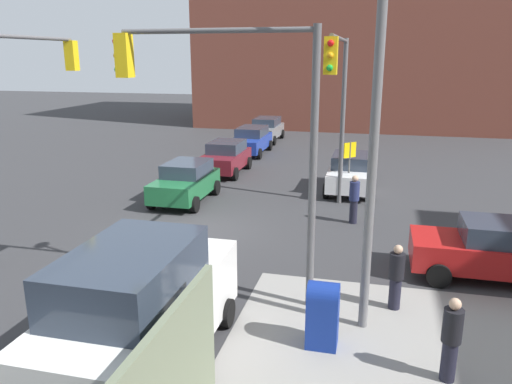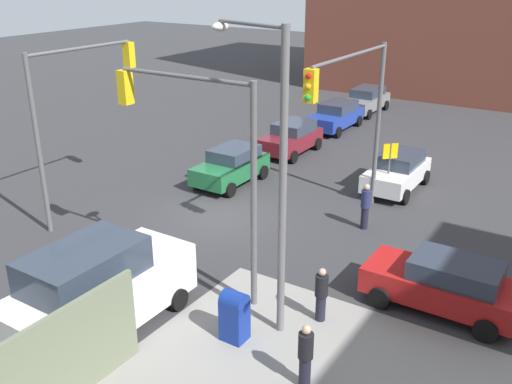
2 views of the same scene
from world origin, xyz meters
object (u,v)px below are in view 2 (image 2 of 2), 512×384
Objects in this scene: street_lamp_corner at (273,162)px; pedestrian_crossing at (321,294)px; coupe_gray at (366,100)px; mailbox_blue at (234,314)px; coupe_green at (231,165)px; traffic_signal_se_corner at (77,99)px; sedan_maroon at (291,137)px; sedan_red at (445,283)px; traffic_signal_nw_corner at (355,103)px; pedestrian_waiting at (365,206)px; traffic_signal_ne_corner at (199,143)px; van_white_delivery at (98,290)px; coupe_white at (397,171)px; sedan_blue at (336,115)px; pedestrian_walking_north at (305,355)px.

street_lamp_corner is 4.94× the size of pedestrian_crossing.
coupe_gray is (-24.01, -7.25, -3.86)m from street_lamp_corner.
mailbox_blue is 11.57m from coupe_green.
mailbox_blue is 0.88× the size of pedestrian_crossing.
traffic_signal_se_corner is at bearing -7.14° from coupe_gray.
sedan_maroon reaches higher than mailbox_blue.
coupe_gray is 23.48m from sedan_red.
traffic_signal_nw_corner reaches higher than pedestrian_waiting.
traffic_signal_ne_corner is 1.69× the size of coupe_green.
van_white_delivery is at bearing -52.87° from street_lamp_corner.
mailbox_blue is 0.26× the size of van_white_delivery.
mailbox_blue is 12.74m from coupe_white.
sedan_blue is (4.90, 0.14, -0.00)m from coupe_gray.
sedan_maroon is at bearing 27.90° from pedestrian_walking_north.
traffic_signal_nw_corner is 7.22m from sedan_red.
sedan_maroon is (-13.65, -7.07, -3.86)m from street_lamp_corner.
coupe_green is at bearing -114.90° from sedan_red.
mailbox_blue is 0.81× the size of pedestrian_waiting.
traffic_signal_se_corner is 1.00× the size of traffic_signal_ne_corner.
sedan_maroon is at bearing -133.85° from sedan_red.
pedestrian_walking_north is (4.97, -1.79, 0.02)m from sedan_red.
street_lamp_corner is 25.37m from coupe_gray.
coupe_white is (7.47, 6.47, -0.00)m from sedan_blue.
street_lamp_corner is (0.59, 2.77, 0.11)m from traffic_signal_ne_corner.
traffic_signal_se_corner is 1.69× the size of coupe_green.
street_lamp_corner is at bearing 20.44° from sedan_blue.
sedan_maroon is at bearing -168.21° from van_white_delivery.
coupe_green is 0.87× the size of coupe_gray.
traffic_signal_se_corner is 10.87m from mailbox_blue.
traffic_signal_ne_corner is 3.68× the size of pedestrian_waiting.
street_lamp_corner reaches higher than pedestrian_waiting.
traffic_signal_se_corner reaches higher than pedestrian_crossing.
traffic_signal_ne_corner is at bearing 10.84° from coupe_gray.
coupe_green is (-5.80, 2.79, -3.77)m from traffic_signal_se_corner.
sedan_maroon is (-11.13, 2.87, -3.77)m from traffic_signal_se_corner.
coupe_gray is 2.74× the size of pedestrian_crossing.
pedestrian_walking_north is at bearing 18.35° from pedestrian_waiting.
sedan_blue is 9.88m from coupe_white.
van_white_delivery reaches higher than coupe_white.
traffic_signal_ne_corner is 4.79m from van_white_delivery.
pedestrian_crossing is (23.11, 8.31, -0.01)m from coupe_gray.
pedestrian_waiting is at bearing 160.96° from van_white_delivery.
street_lamp_corner is 4.63m from pedestrian_walking_north.
pedestrian_walking_north is at bearing 100.66° from van_white_delivery.
coupe_white is at bearing 72.57° from sedan_maroon.
pedestrian_waiting is at bearing -133.86° from sedan_red.
pedestrian_walking_north is (15.36, 9.03, 0.03)m from sedan_maroon.
traffic_signal_se_corner is at bearing -62.62° from traffic_signal_nw_corner.
mailbox_blue is 0.35× the size of coupe_white.
coupe_gray is (-15.69, -0.10, 0.00)m from coupe_green.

